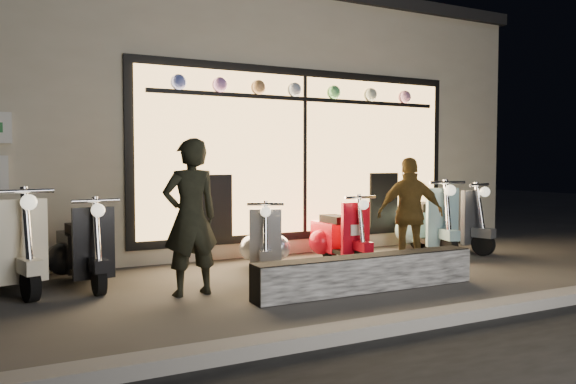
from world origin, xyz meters
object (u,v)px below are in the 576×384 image
object	(u,v)px
graffiti_barrier	(367,273)
woman	(410,214)
scooter_red	(337,235)
man	(190,217)
scooter_silver	(265,242)

from	to	relation	value
graffiti_barrier	woman	bearing A→B (deg)	32.60
graffiti_barrier	woman	world-z (taller)	woman
scooter_red	man	size ratio (longest dim) A/B	0.78
graffiti_barrier	man	xyz separation A→B (m)	(-1.80, 0.70, 0.64)
graffiti_barrier	scooter_silver	bearing A→B (deg)	105.41
man	woman	size ratio (longest dim) A/B	1.13
graffiti_barrier	man	size ratio (longest dim) A/B	1.62
scooter_silver	man	distance (m)	1.73
graffiti_barrier	scooter_red	bearing A→B (deg)	68.33
woman	man	bearing A→B (deg)	25.45
man	graffiti_barrier	bearing A→B (deg)	153.79
man	woman	world-z (taller)	man
scooter_red	woman	world-z (taller)	woman
graffiti_barrier	man	distance (m)	2.04
man	woman	distance (m)	3.04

